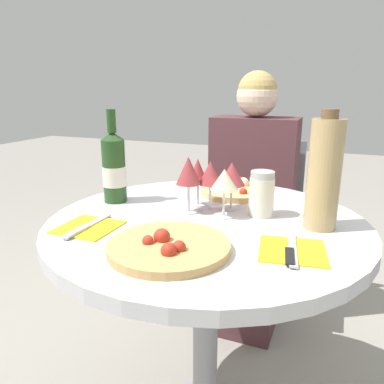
{
  "coord_description": "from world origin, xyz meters",
  "views": [
    {
      "loc": [
        0.34,
        -0.95,
        1.13
      ],
      "look_at": [
        -0.01,
        -0.08,
        0.86
      ],
      "focal_mm": 35.0,
      "sensor_mm": 36.0,
      "label": 1
    }
  ],
  "objects_px": {
    "dining_table": "(206,260)",
    "pizza_large": "(169,246)",
    "tall_carafe": "(324,174)",
    "seated_diner": "(248,215)",
    "wine_bottle": "(114,168)",
    "chair_behind_diner": "(254,226)"
  },
  "relations": [
    {
      "from": "pizza_large",
      "to": "seated_diner",
      "type": "bearing_deg",
      "value": 91.99
    },
    {
      "from": "tall_carafe",
      "to": "wine_bottle",
      "type": "bearing_deg",
      "value": 179.94
    },
    {
      "from": "dining_table",
      "to": "seated_diner",
      "type": "distance_m",
      "value": 0.73
    },
    {
      "from": "wine_bottle",
      "to": "pizza_large",
      "type": "bearing_deg",
      "value": -41.22
    },
    {
      "from": "pizza_large",
      "to": "wine_bottle",
      "type": "height_order",
      "value": "wine_bottle"
    },
    {
      "from": "seated_diner",
      "to": "wine_bottle",
      "type": "distance_m",
      "value": 0.81
    },
    {
      "from": "chair_behind_diner",
      "to": "wine_bottle",
      "type": "relative_size",
      "value": 2.89
    },
    {
      "from": "dining_table",
      "to": "chair_behind_diner",
      "type": "bearing_deg",
      "value": 92.8
    },
    {
      "from": "seated_diner",
      "to": "wine_bottle",
      "type": "xyz_separation_m",
      "value": [
        -0.3,
        -0.67,
        0.34
      ]
    },
    {
      "from": "tall_carafe",
      "to": "dining_table",
      "type": "bearing_deg",
      "value": -170.52
    },
    {
      "from": "dining_table",
      "to": "pizza_large",
      "type": "relative_size",
      "value": 3.18
    },
    {
      "from": "wine_bottle",
      "to": "dining_table",
      "type": "bearing_deg",
      "value": -8.65
    },
    {
      "from": "dining_table",
      "to": "pizza_large",
      "type": "distance_m",
      "value": 0.28
    },
    {
      "from": "chair_behind_diner",
      "to": "seated_diner",
      "type": "xyz_separation_m",
      "value": [
        -0.0,
        -0.14,
        0.1
      ]
    },
    {
      "from": "wine_bottle",
      "to": "chair_behind_diner",
      "type": "bearing_deg",
      "value": 69.85
    },
    {
      "from": "seated_diner",
      "to": "pizza_large",
      "type": "height_order",
      "value": "seated_diner"
    },
    {
      "from": "pizza_large",
      "to": "wine_bottle",
      "type": "bearing_deg",
      "value": 138.78
    },
    {
      "from": "wine_bottle",
      "to": "tall_carafe",
      "type": "relative_size",
      "value": 0.95
    },
    {
      "from": "pizza_large",
      "to": "tall_carafe",
      "type": "bearing_deg",
      "value": 42.62
    },
    {
      "from": "seated_diner",
      "to": "wine_bottle",
      "type": "relative_size",
      "value": 4.01
    },
    {
      "from": "dining_table",
      "to": "seated_diner",
      "type": "height_order",
      "value": "seated_diner"
    },
    {
      "from": "pizza_large",
      "to": "dining_table",
      "type": "bearing_deg",
      "value": 87.86
    }
  ]
}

